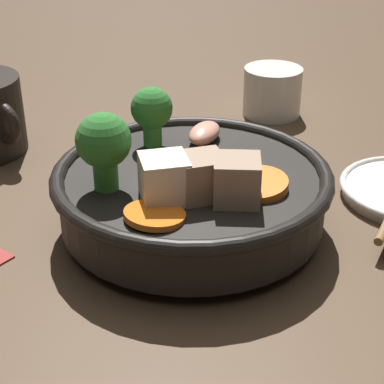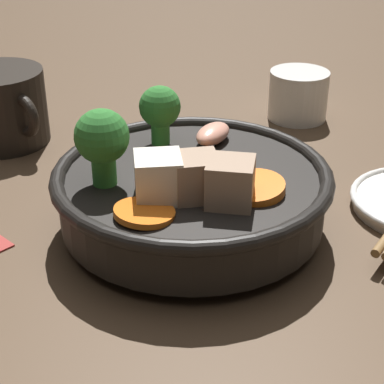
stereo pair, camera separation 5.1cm
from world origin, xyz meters
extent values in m
plane|color=#4C3826|center=(0.00, 0.00, 0.00)|extent=(3.00, 3.00, 0.00)
cylinder|color=black|center=(0.00, 0.00, 0.01)|extent=(0.12, 0.12, 0.01)
cylinder|color=black|center=(0.00, 0.00, 0.03)|extent=(0.21, 0.21, 0.04)
torus|color=black|center=(0.00, 0.00, 0.05)|extent=(0.22, 0.22, 0.01)
cylinder|color=brown|center=(0.00, 0.00, 0.04)|extent=(0.20, 0.20, 0.02)
cylinder|color=orange|center=(0.00, 0.01, 0.05)|extent=(0.06, 0.06, 0.01)
cylinder|color=orange|center=(0.05, 0.01, 0.05)|extent=(0.05, 0.05, 0.01)
cylinder|color=orange|center=(0.02, -0.07, 0.05)|extent=(0.05, 0.05, 0.01)
cylinder|color=green|center=(-0.06, 0.02, 0.06)|extent=(0.02, 0.02, 0.02)
sphere|color=#2D752D|center=(-0.06, 0.02, 0.08)|extent=(0.04, 0.04, 0.04)
cylinder|color=green|center=(-0.04, -0.06, 0.06)|extent=(0.02, 0.02, 0.02)
sphere|color=#2D752D|center=(-0.04, -0.06, 0.09)|extent=(0.04, 0.04, 0.04)
cube|color=#9E7F66|center=(0.03, -0.02, 0.07)|extent=(0.05, 0.05, 0.03)
cube|color=silver|center=(0.01, -0.04, 0.07)|extent=(0.05, 0.05, 0.03)
cube|color=#9E7F66|center=(0.05, -0.01, 0.07)|extent=(0.05, 0.05, 0.03)
ellipsoid|color=#EA9E84|center=(-0.03, 0.06, 0.06)|extent=(0.04, 0.05, 0.02)
cylinder|color=white|center=(-0.08, 0.26, 0.03)|extent=(0.07, 0.07, 0.06)
cylinder|color=brown|center=(-0.08, 0.26, 0.04)|extent=(0.06, 0.06, 0.00)
cylinder|color=black|center=(-0.27, -0.02, 0.04)|extent=(0.10, 0.10, 0.08)
torus|color=black|center=(-0.22, -0.02, 0.04)|extent=(0.04, 0.01, 0.04)
camera|label=1|loc=(0.28, -0.35, 0.28)|focal=60.00mm
camera|label=2|loc=(0.32, -0.32, 0.28)|focal=60.00mm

